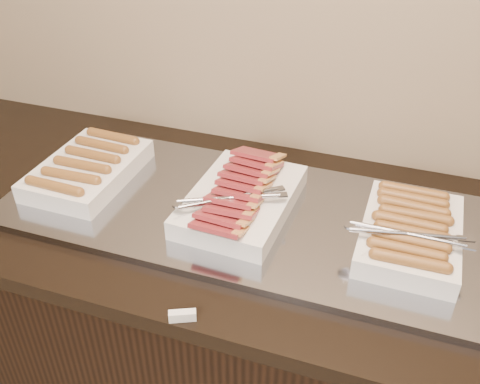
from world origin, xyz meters
name	(u,v)px	position (x,y,z in m)	size (l,w,h in m)	color
counter	(237,334)	(0.00, 2.13, 0.45)	(2.06, 0.76, 0.90)	black
warming_tray	(244,213)	(0.02, 2.13, 0.91)	(1.20, 0.50, 0.02)	gray
dish_left	(88,168)	(-0.42, 2.13, 0.95)	(0.22, 0.33, 0.07)	white
dish_center	(241,198)	(0.01, 2.13, 0.96)	(0.26, 0.38, 0.10)	white
dish_right	(410,232)	(0.41, 2.13, 0.95)	(0.27, 0.32, 0.08)	white
label_holder	(182,316)	(0.02, 1.77, 0.91)	(0.05, 0.02, 0.02)	white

